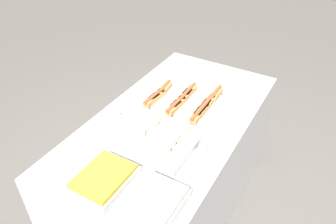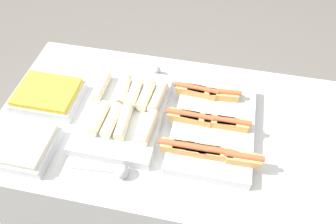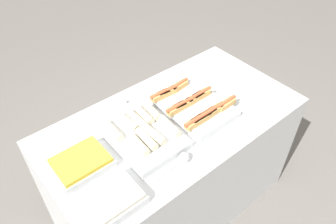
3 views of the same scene
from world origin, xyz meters
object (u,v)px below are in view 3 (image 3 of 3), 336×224
Objects in this scene: tray_side_back at (81,164)px; serving_spoon_near at (183,158)px; tray_wraps at (142,132)px; tray_hotdogs at (192,104)px; tray_side_front at (110,200)px; serving_spoon_far at (122,104)px.

tray_side_back is 0.52m from serving_spoon_near.
tray_wraps is 0.29m from serving_spoon_near.
tray_hotdogs reaches higher than tray_wraps.
tray_hotdogs is 1.75× the size of tray_side_back.
tray_side_front and tray_side_back have the same top height.
tray_side_back is at bearing 144.75° from serving_spoon_near.
tray_side_front is at bearing 176.45° from serving_spoon_near.
serving_spoon_near is at bearing -139.15° from tray_hotdogs.
tray_wraps reaches higher than serving_spoon_near.
tray_hotdogs is at bearing 40.85° from serving_spoon_near.
tray_side_front is 0.68m from serving_spoon_far.
serving_spoon_near is 1.01× the size of serving_spoon_far.
tray_wraps is 2.10× the size of serving_spoon_near.
tray_side_front is (-0.37, -0.26, -0.00)m from tray_wraps.
serving_spoon_near is at bearing -78.24° from tray_wraps.
tray_side_back is 0.50m from serving_spoon_far.
tray_hotdogs is 1.02× the size of tray_wraps.
tray_hotdogs reaches higher than tray_side_back.
tray_side_back is (0.00, 0.28, 0.00)m from tray_side_front.
tray_side_back is (-0.74, 0.03, -0.00)m from tray_hotdogs.
tray_hotdogs is 2.16× the size of serving_spoon_far.
tray_wraps reaches higher than tray_side_front.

